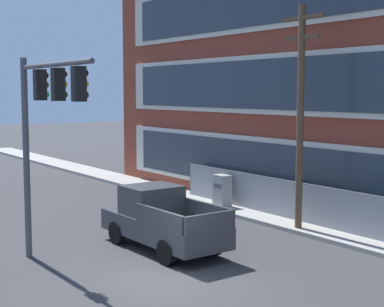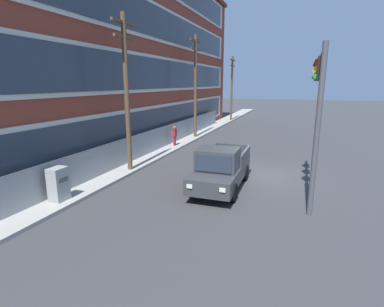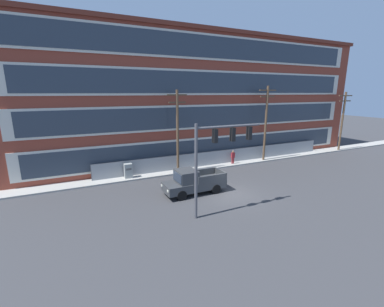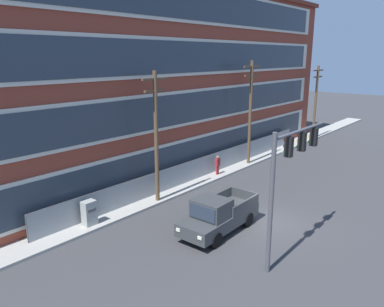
{
  "view_description": "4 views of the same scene",
  "coord_description": "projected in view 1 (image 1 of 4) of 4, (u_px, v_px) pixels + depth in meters",
  "views": [
    {
      "loc": [
        13.46,
        -8.79,
        5.24
      ],
      "look_at": [
        -2.44,
        2.44,
        3.19
      ],
      "focal_mm": 55.0,
      "sensor_mm": 36.0,
      "label": 1
    },
    {
      "loc": [
        -16.0,
        -1.9,
        4.92
      ],
      "look_at": [
        -2.55,
        3.04,
        1.52
      ],
      "focal_mm": 28.0,
      "sensor_mm": 36.0,
      "label": 2
    },
    {
      "loc": [
        -11.43,
        -16.49,
        8.16
      ],
      "look_at": [
        -2.34,
        2.76,
        3.06
      ],
      "focal_mm": 24.0,
      "sensor_mm": 36.0,
      "label": 3
    },
    {
      "loc": [
        -17.93,
        -9.36,
        9.28
      ],
      "look_at": [
        -1.5,
        4.43,
        3.64
      ],
      "focal_mm": 35.0,
      "sensor_mm": 36.0,
      "label": 4
    }
  ],
  "objects": [
    {
      "name": "pickup_truck_dark_grey",
      "position": [
        161.0,
        221.0,
        19.59
      ],
      "size": [
        5.23,
        2.11,
        2.07
      ],
      "color": "#383A3D",
      "rests_on": "ground"
    },
    {
      "name": "electrical_cabinet",
      "position": [
        222.0,
        192.0,
        26.26
      ],
      "size": [
        0.73,
        0.57,
        1.56
      ],
      "color": "#939993",
      "rests_on": "ground"
    },
    {
      "name": "traffic_signal_mast",
      "position": [
        43.0,
        115.0,
        17.08
      ],
      "size": [
        4.95,
        0.43,
        6.29
      ],
      "color": "#4C4C51",
      "rests_on": "ground"
    },
    {
      "name": "ground_plane",
      "position": [
        171.0,
        279.0,
        16.52
      ],
      "size": [
        160.0,
        160.0,
        0.0
      ],
      "primitive_type": "plane",
      "color": "#38383A"
    },
    {
      "name": "sidewalk_building_side",
      "position": [
        349.0,
        238.0,
        20.85
      ],
      "size": [
        80.0,
        1.96,
        0.16
      ],
      "primitive_type": "cube",
      "color": "#9E9B93",
      "rests_on": "ground"
    },
    {
      "name": "utility_pole_near_corner",
      "position": [
        300.0,
        110.0,
        21.62
      ],
      "size": [
        2.03,
        0.26,
        8.41
      ],
      "color": "brown",
      "rests_on": "ground"
    }
  ]
}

